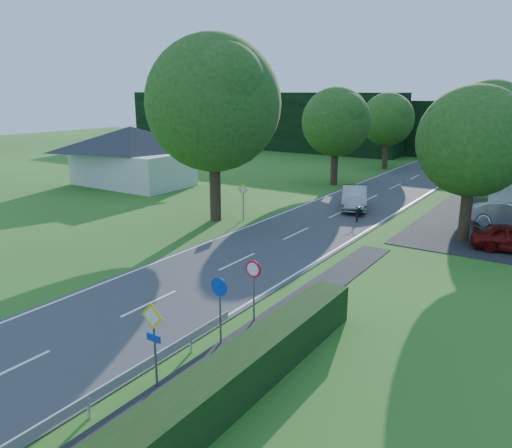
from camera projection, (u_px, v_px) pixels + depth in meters
The scene contains 19 objects.
road at pixel (259, 251), 26.22m from camera, with size 7.00×80.00×0.04m, color #3D3D3F.
line_edge_left at pixel (211, 241), 27.94m from camera, with size 0.12×80.00×0.01m, color white.
line_edge_right at pixel (315, 262), 24.49m from camera, with size 0.12×80.00×0.01m, color white.
line_centre at pixel (259, 251), 26.21m from camera, with size 0.12×80.00×0.01m, color white, non-canonical shape.
tree_main at pixel (214, 130), 31.14m from camera, with size 9.40×9.40×11.64m, color #1B4B16, non-canonical shape.
tree_left_far at pixel (335, 137), 43.91m from camera, with size 7.00×7.00×8.58m, color #1B4B16, non-canonical shape.
tree_right_far at pixel (487, 139), 39.08m from camera, with size 7.40×7.40×9.09m, color #1B4B16, non-canonical shape.
tree_left_back at pixel (387, 131), 53.39m from camera, with size 6.60×6.60×8.07m, color #1B4B16, non-canonical shape.
tree_right_back at pixel (489, 140), 46.27m from camera, with size 6.20×6.20×7.56m, color #1B4B16, non-canonical shape.
tree_right_mid at pixel (471, 165), 27.06m from camera, with size 7.00×7.00×8.58m, color #1B4B16, non-canonical shape.
treeline_left at pixel (255, 120), 73.96m from camera, with size 44.00×6.00×8.00m, color black.
bungalow_left at pixel (132, 155), 44.22m from camera, with size 11.00×6.50×5.20m.
streetlight at pixel (470, 157), 28.86m from camera, with size 2.03×0.18×8.00m.
sign_priority_right at pixel (153, 330), 13.78m from camera, with size 0.78×0.09×2.59m.
sign_roundabout at pixel (220, 298), 16.23m from camera, with size 0.64×0.08×2.37m.
sign_speed_limit at pixel (253, 276), 17.82m from camera, with size 0.64×0.11×2.37m.
sign_priority_left at pixel (243, 194), 32.19m from camera, with size 0.78×0.09×2.44m.
moving_car at pixel (354, 198), 35.51m from camera, with size 1.69×4.85×1.60m, color #9C9DA1.
motorcycle at pixel (359, 211), 32.53m from camera, with size 0.73×2.09×1.10m, color black.
Camera 1 is at (13.58, -0.94, 8.18)m, focal length 35.00 mm.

